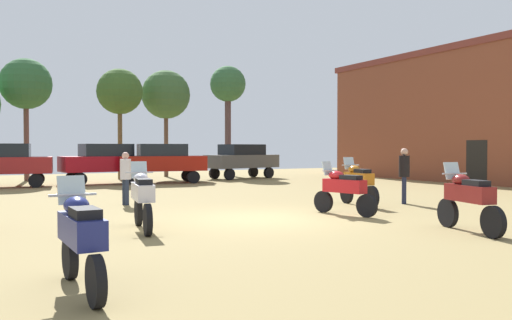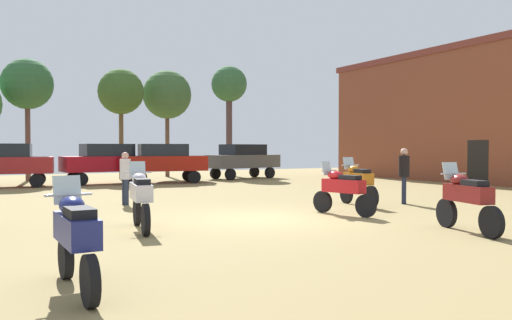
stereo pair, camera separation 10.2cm
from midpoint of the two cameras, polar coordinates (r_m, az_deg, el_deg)
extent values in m
cube|color=olive|center=(13.43, 0.82, -6.48)|extent=(44.00, 52.00, 0.02)
cube|color=black|center=(27.49, 23.22, -0.28)|extent=(0.08, 1.20, 2.20)
cylinder|color=black|center=(7.83, -19.73, -9.93)|extent=(0.14, 0.61, 0.61)
cylinder|color=black|center=(6.38, -17.26, -12.52)|extent=(0.14, 0.61, 0.61)
cube|color=navy|center=(7.01, -18.66, -7.22)|extent=(0.40, 1.30, 0.36)
ellipsoid|color=navy|center=(7.26, -19.12, -4.70)|extent=(0.33, 0.49, 0.24)
cube|color=black|center=(6.76, -18.30, -5.48)|extent=(0.32, 0.57, 0.12)
cube|color=silver|center=(7.56, -19.59, -3.10)|extent=(0.36, 0.16, 0.39)
cylinder|color=#B7B7BC|center=(7.47, -19.45, -3.61)|extent=(0.62, 0.05, 0.04)
cylinder|color=black|center=(12.75, 20.32, -5.45)|extent=(0.28, 0.67, 0.66)
cylinder|color=black|center=(11.53, 24.57, -6.21)|extent=(0.28, 0.67, 0.66)
cube|color=maroon|center=(12.08, 22.36, -3.41)|extent=(0.68, 1.35, 0.36)
ellipsoid|color=maroon|center=(12.30, 21.57, -2.01)|extent=(0.43, 0.55, 0.24)
cube|color=black|center=(11.88, 23.01, -2.34)|extent=(0.43, 0.62, 0.12)
cube|color=silver|center=(12.55, 20.73, -1.11)|extent=(0.39, 0.24, 0.39)
cylinder|color=#B7B7BC|center=(12.48, 20.98, -1.41)|extent=(0.61, 0.19, 0.04)
cylinder|color=black|center=(14.82, 7.49, -4.53)|extent=(0.26, 0.62, 0.60)
cylinder|color=black|center=(13.92, 12.12, -4.94)|extent=(0.26, 0.62, 0.60)
cube|color=#B2171C|center=(14.32, 9.74, -2.81)|extent=(0.65, 1.30, 0.36)
ellipsoid|color=#B2171C|center=(14.47, 8.87, -1.65)|extent=(0.43, 0.54, 0.24)
cube|color=black|center=(14.17, 10.44, -1.89)|extent=(0.43, 0.62, 0.12)
cube|color=silver|center=(14.66, 7.92, -0.91)|extent=(0.39, 0.24, 0.39)
cylinder|color=#B7B7BC|center=(14.60, 8.21, -1.15)|extent=(0.61, 0.19, 0.04)
cylinder|color=black|center=(12.58, -12.66, -5.46)|extent=(0.22, 0.68, 0.67)
cylinder|color=black|center=(11.04, -11.72, -6.41)|extent=(0.22, 0.68, 0.67)
cube|color=silver|center=(11.75, -12.23, -3.41)|extent=(0.56, 1.36, 0.36)
ellipsoid|color=silver|center=(12.03, -12.42, -1.97)|extent=(0.39, 0.52, 0.24)
cube|color=black|center=(11.51, -12.10, -2.32)|extent=(0.38, 0.60, 0.12)
cube|color=silver|center=(12.35, -12.61, -1.04)|extent=(0.38, 0.21, 0.39)
cylinder|color=#B7B7BC|center=(12.25, -12.55, -1.34)|extent=(0.62, 0.13, 0.04)
cylinder|color=black|center=(17.28, 10.02, -3.58)|extent=(0.22, 0.69, 0.68)
cylinder|color=black|center=(16.02, 12.65, -3.98)|extent=(0.22, 0.69, 0.68)
cube|color=#BC6A17|center=(16.61, 11.29, -1.99)|extent=(0.54, 1.29, 0.36)
ellipsoid|color=#BC6A17|center=(16.84, 10.80, -0.99)|extent=(0.39, 0.52, 0.24)
cube|color=black|center=(16.41, 11.69, -1.20)|extent=(0.38, 0.60, 0.12)
cube|color=silver|center=(17.10, 10.27, -0.35)|extent=(0.38, 0.20, 0.39)
cylinder|color=#B7B7BC|center=(17.02, 10.43, -0.56)|extent=(0.62, 0.13, 0.04)
cylinder|color=black|center=(29.05, -2.71, -1.58)|extent=(0.67, 0.34, 0.64)
cylinder|color=black|center=(30.21, -4.36, -1.47)|extent=(0.67, 0.34, 0.64)
cylinder|color=black|center=(30.90, 1.62, -1.40)|extent=(0.67, 0.34, 0.64)
cylinder|color=black|center=(31.99, -0.09, -1.30)|extent=(0.67, 0.34, 0.64)
cube|color=#535351|center=(30.49, -1.34, -0.13)|extent=(4.57, 2.63, 0.75)
cube|color=black|center=(30.48, -1.34, 1.15)|extent=(2.64, 2.03, 0.61)
cylinder|color=black|center=(25.63, -22.73, -2.09)|extent=(0.67, 0.31, 0.64)
cylinder|color=black|center=(27.06, -22.56, -1.91)|extent=(0.67, 0.31, 0.64)
cube|color=maroon|center=(26.43, -25.82, -0.51)|extent=(4.52, 2.42, 0.75)
cube|color=black|center=(26.42, -25.84, 0.97)|extent=(2.57, 1.92, 0.61)
cylinder|color=black|center=(26.11, -12.93, -1.95)|extent=(0.67, 0.32, 0.64)
cylinder|color=black|center=(27.54, -13.27, -1.78)|extent=(0.67, 0.32, 0.64)
cylinder|color=black|center=(26.59, -6.66, -1.86)|extent=(0.67, 0.32, 0.64)
cylinder|color=black|center=(28.00, -7.30, -1.70)|extent=(0.67, 0.32, 0.64)
cube|color=#9B160C|center=(26.99, -10.03, -0.35)|extent=(4.53, 2.44, 0.75)
cube|color=black|center=(26.98, -10.03, 1.09)|extent=(2.58, 1.93, 0.61)
cylinder|color=black|center=(25.98, -18.49, -2.00)|extent=(0.65, 0.27, 0.64)
cylinder|color=black|center=(27.37, -19.22, -1.84)|extent=(0.65, 0.27, 0.64)
cylinder|color=black|center=(26.83, -12.42, -1.86)|extent=(0.65, 0.27, 0.64)
cylinder|color=black|center=(28.19, -13.42, -1.71)|extent=(0.65, 0.27, 0.64)
cube|color=maroon|center=(27.03, -15.86, -0.38)|extent=(4.42, 2.12, 0.75)
cube|color=black|center=(27.01, -15.87, 1.06)|extent=(2.48, 1.76, 0.61)
cylinder|color=#1F253E|center=(17.46, 16.02, -3.24)|extent=(0.14, 0.14, 0.87)
cylinder|color=#1F253E|center=(17.63, 16.04, -3.19)|extent=(0.14, 0.14, 0.87)
cylinder|color=black|center=(17.50, 16.05, -0.66)|extent=(0.48, 0.48, 0.69)
sphere|color=tan|center=(17.49, 16.06, 0.86)|extent=(0.24, 0.24, 0.24)
cylinder|color=#232B40|center=(17.00, -13.81, -3.45)|extent=(0.14, 0.14, 0.81)
cylinder|color=#232B40|center=(17.16, -14.05, -3.40)|extent=(0.14, 0.14, 0.81)
cylinder|color=silver|center=(17.03, -13.94, -0.98)|extent=(0.40, 0.40, 0.64)
sphere|color=tan|center=(17.02, -13.95, 0.47)|extent=(0.22, 0.22, 0.22)
cylinder|color=brown|center=(30.87, -23.59, 2.20)|extent=(0.27, 0.27, 4.65)
sphere|color=#2E5B31|center=(31.05, -23.65, 7.63)|extent=(2.73, 2.73, 2.73)
cylinder|color=#503836|center=(33.77, -2.87, 2.88)|extent=(0.40, 0.40, 5.40)
sphere|color=#335F35|center=(34.00, -2.88, 8.31)|extent=(2.30, 2.30, 2.30)
cylinder|color=brown|center=(30.86, -14.43, 2.08)|extent=(0.25, 0.25, 4.43)
sphere|color=#385924|center=(31.02, -14.46, 7.26)|extent=(2.60, 2.60, 2.60)
cylinder|color=brown|center=(32.82, -9.58, 2.05)|extent=(0.26, 0.26, 4.42)
sphere|color=#395C2F|center=(32.98, -9.60, 7.06)|extent=(2.99, 2.99, 2.99)
camera|label=1|loc=(0.05, -89.85, 0.00)|focal=36.58mm
camera|label=2|loc=(0.05, 90.15, 0.00)|focal=36.58mm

